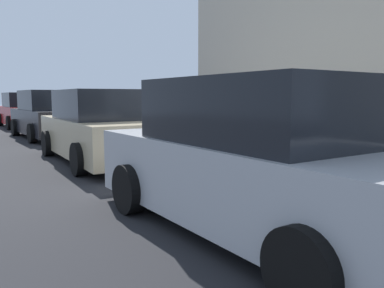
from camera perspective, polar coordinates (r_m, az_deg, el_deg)
The scene contains 17 objects.
ground_plane at distance 8.69m, azimuth 0.68°, elevation -3.12°, with size 40.00×40.00×0.00m, color black.
sidewalk_curb at distance 10.18m, azimuth 12.81°, elevation -1.42°, with size 18.00×5.00×0.14m, color #ADA89E.
suitcase_maroon_0 at distance 6.85m, azimuth 20.49°, elevation -2.92°, with size 0.36×0.28×0.57m.
suitcase_navy_1 at distance 7.14m, azimuth 17.42°, elevation -2.37°, with size 0.41×0.21×0.58m.
suitcase_red_2 at distance 7.43m, azimuth 14.02°, elevation -1.76°, with size 0.45×0.28×0.79m.
suitcase_teal_3 at distance 7.81m, azimuth 11.32°, elevation -0.71°, with size 0.43×0.28×1.02m.
suitcase_silver_4 at distance 8.25m, azimuth 9.12°, elevation -0.74°, with size 0.44×0.19×0.63m.
suitcase_black_5 at distance 8.66m, azimuth 7.25°, elevation 0.11°, with size 0.39×0.22×0.95m.
suitcase_olive_6 at distance 9.06m, azimuth 4.95°, elevation 0.15°, with size 0.48×0.19×0.68m.
suitcase_maroon_7 at distance 9.54m, azimuth 3.33°, elevation 0.64°, with size 0.42×0.20×0.89m.
suitcase_navy_8 at distance 9.96m, azimuth 1.87°, elevation 0.80°, with size 0.37×0.28×0.93m.
fire_hydrant at distance 10.53m, azimuth -0.53°, elevation 1.42°, with size 0.39×0.21×0.71m.
bollard_post at distance 11.14m, azimuth -3.23°, elevation 2.07°, with size 0.14×0.14×0.88m, color brown.
parked_car_silver_0 at distance 4.43m, azimuth 9.68°, elevation -2.50°, with size 4.73×2.22×1.70m.
parked_car_beige_1 at distance 9.45m, azimuth -13.03°, elevation 2.24°, with size 4.78×2.05×1.66m.
parked_car_charcoal_2 at distance 15.41m, azimuth -19.95°, elevation 3.83°, with size 4.82×2.20×1.72m.
parked_car_red_3 at distance 21.20m, azimuth -22.90°, elevation 4.38°, with size 4.55×2.24×1.69m.
Camera 1 is at (-7.32, 4.43, 1.51)m, focal length 37.12 mm.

